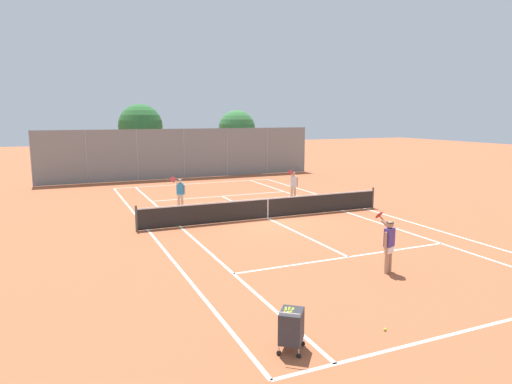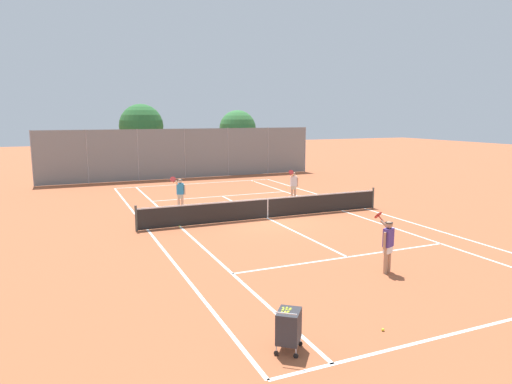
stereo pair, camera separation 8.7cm
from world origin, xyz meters
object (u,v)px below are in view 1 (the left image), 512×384
player_near_side (389,243)px  loose_tennis_ball_2 (202,223)px  loose_tennis_ball_4 (219,214)px  tree_behind_right (238,130)px  ball_cart (291,326)px  loose_tennis_ball_3 (385,329)px  tree_behind_left (140,127)px  loose_tennis_ball_5 (180,226)px  player_far_left (180,192)px  player_far_right (293,184)px  loose_tennis_ball_0 (286,188)px  tennis_net (268,208)px  loose_tennis_ball_1 (253,181)px

player_near_side → loose_tennis_ball_2: bearing=111.4°
loose_tennis_ball_4 → tree_behind_right: 17.36m
ball_cart → loose_tennis_ball_3: bearing=-1.9°
loose_tennis_ball_2 → tree_behind_left: tree_behind_left is taller
ball_cart → loose_tennis_ball_5: (0.51, 11.07, -0.50)m
loose_tennis_ball_2 → loose_tennis_ball_5: (-1.06, -0.30, 0.00)m
player_far_left → tree_behind_left: 15.47m
ball_cart → player_far_left: 14.52m
loose_tennis_ball_3 → loose_tennis_ball_4: bearing=87.6°
player_far_right → loose_tennis_ball_2: (-6.33, -3.27, -0.89)m
loose_tennis_ball_0 → tree_behind_right: 10.15m
tree_behind_right → loose_tennis_ball_5: bearing=-118.7°
loose_tennis_ball_2 → loose_tennis_ball_5: 1.10m
tennis_net → tree_behind_right: size_ratio=2.33×
player_far_right → tree_behind_left: tree_behind_left is taller
player_far_left → loose_tennis_ball_3: (0.90, -14.53, -0.89)m
ball_cart → player_near_side: size_ratio=0.54×
ball_cart → tree_behind_right: bearing=70.6°
tennis_net → player_near_side: (0.20, -8.14, 0.42)m
loose_tennis_ball_3 → loose_tennis_ball_5: size_ratio=1.00×
tree_behind_right → tree_behind_left: bearing=169.4°
tennis_net → loose_tennis_ball_5: (-4.16, -0.04, -0.48)m
tennis_net → loose_tennis_ball_1: 11.81m
tennis_net → player_far_left: (-3.26, 3.34, 0.42)m
loose_tennis_ball_0 → tree_behind_right: tree_behind_right is taller
tennis_net → tree_behind_right: tree_behind_right is taller
tennis_net → tree_behind_right: bearing=73.0°
player_far_right → loose_tennis_ball_0: 4.43m
tennis_net → player_far_left: size_ratio=6.76×
loose_tennis_ball_0 → loose_tennis_ball_3: size_ratio=1.00×
player_far_left → loose_tennis_ball_2: size_ratio=26.88×
tennis_net → ball_cart: (-4.67, -11.11, 0.03)m
tennis_net → player_far_right: player_far_right is taller
player_near_side → loose_tennis_ball_0: size_ratio=26.88×
loose_tennis_ball_3 → tree_behind_right: tree_behind_right is taller
tree_behind_left → loose_tennis_ball_2: bearing=-91.7°
loose_tennis_ball_3 → loose_tennis_ball_2: bearing=93.7°
tree_behind_right → player_far_right: bearing=-98.4°
player_far_right → tennis_net: bearing=-132.4°
player_far_left → loose_tennis_ball_0: size_ratio=26.88×
loose_tennis_ball_2 → tree_behind_right: bearing=63.7°
ball_cart → tree_behind_left: (2.10, 29.64, 3.26)m
ball_cart → player_far_right: 16.64m
loose_tennis_ball_0 → loose_tennis_ball_3: 20.07m
loose_tennis_ball_5 → tree_behind_right: (9.39, 17.11, 3.49)m
player_near_side → tree_behind_right: (5.02, 25.22, 2.60)m
ball_cart → tennis_net: bearing=67.2°
loose_tennis_ball_0 → tree_behind_right: bearing=87.7°
tree_behind_right → loose_tennis_ball_4: bearing=-114.5°
ball_cart → loose_tennis_ball_2: size_ratio=14.58×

